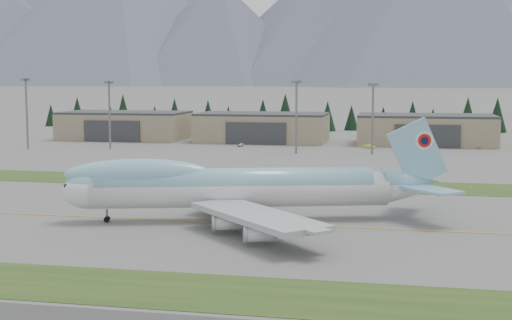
% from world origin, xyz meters
% --- Properties ---
extents(ground, '(7000.00, 7000.00, 0.00)m').
position_xyz_m(ground, '(0.00, 0.00, 0.00)').
color(ground, '#62625F').
rests_on(ground, ground).
extents(grass_strip_near, '(400.00, 14.00, 0.08)m').
position_xyz_m(grass_strip_near, '(0.00, -38.00, 0.00)').
color(grass_strip_near, '#27491A').
rests_on(grass_strip_near, ground).
extents(grass_strip_far, '(400.00, 18.00, 0.08)m').
position_xyz_m(grass_strip_far, '(0.00, 45.00, 0.00)').
color(grass_strip_far, '#27491A').
rests_on(grass_strip_far, ground).
extents(taxiway_line_main, '(400.00, 0.40, 0.02)m').
position_xyz_m(taxiway_line_main, '(0.00, 0.00, 0.00)').
color(taxiway_line_main, gold).
rests_on(taxiway_line_main, ground).
extents(boeing_747_freighter, '(65.92, 54.86, 17.36)m').
position_xyz_m(boeing_747_freighter, '(9.03, 2.30, 5.73)').
color(boeing_747_freighter, silver).
rests_on(boeing_747_freighter, ground).
extents(hangar_left, '(48.00, 26.60, 10.80)m').
position_xyz_m(hangar_left, '(-70.00, 149.90, 5.39)').
color(hangar_left, gray).
rests_on(hangar_left, ground).
extents(hangar_center, '(48.00, 26.60, 10.80)m').
position_xyz_m(hangar_center, '(-15.00, 149.90, 5.39)').
color(hangar_center, gray).
rests_on(hangar_center, ground).
extents(hangar_right, '(48.00, 26.60, 10.80)m').
position_xyz_m(hangar_right, '(45.00, 149.90, 5.39)').
color(hangar_right, gray).
rests_on(hangar_right, ground).
extents(floodlight_masts, '(191.69, 9.66, 23.73)m').
position_xyz_m(floodlight_masts, '(9.64, 109.73, 15.72)').
color(floodlight_masts, slate).
rests_on(floodlight_masts, ground).
extents(service_vehicle_a, '(2.15, 3.62, 1.16)m').
position_xyz_m(service_vehicle_a, '(-18.78, 129.31, 0.00)').
color(service_vehicle_a, '#B9B9BB').
rests_on(service_vehicle_a, ground).
extents(service_vehicle_b, '(4.39, 2.90, 1.37)m').
position_xyz_m(service_vehicle_b, '(25.53, 131.74, 0.00)').
color(service_vehicle_b, gold).
rests_on(service_vehicle_b, ground).
extents(service_vehicle_c, '(2.78, 4.08, 1.09)m').
position_xyz_m(service_vehicle_c, '(62.45, 138.47, 0.00)').
color(service_vehicle_c, '#B5B5BA').
rests_on(service_vehicle_c, ground).
extents(conifer_belt, '(272.34, 15.05, 16.79)m').
position_xyz_m(conifer_belt, '(5.39, 212.53, 7.10)').
color(conifer_belt, black).
rests_on(conifer_belt, ground).
extents(mountain_ridge_front, '(4281.57, 1320.99, 520.91)m').
position_xyz_m(mountain_ridge_front, '(-117.03, 2226.45, 232.20)').
color(mountain_ridge_front, slate).
rests_on(mountain_ridge_front, ground).
extents(mountain_ridge_rear, '(4536.66, 1071.05, 535.52)m').
position_xyz_m(mountain_ridge_rear, '(195.37, 2900.00, 268.12)').
color(mountain_ridge_rear, slate).
rests_on(mountain_ridge_rear, ground).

